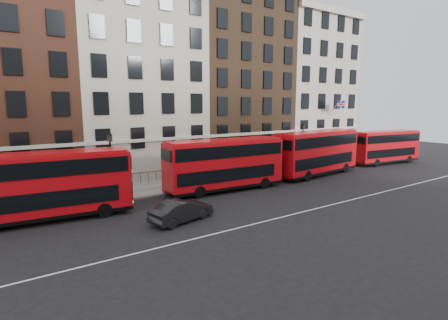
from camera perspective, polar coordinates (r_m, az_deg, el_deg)
ground at (r=24.12m, az=1.31°, el=-9.24°), size 120.00×120.00×0.00m
pavement at (r=32.87m, az=-9.46°, el=-4.21°), size 80.00×5.00×0.15m
kerb at (r=30.68m, az=-7.47°, el=-5.12°), size 80.00×0.30×0.16m
road_centre_line at (r=22.61m, az=4.32°, el=-10.53°), size 70.00×0.12×0.01m
building_terrace at (r=38.80m, az=-15.03°, el=12.76°), size 64.00×11.95×22.00m
bus_b at (r=25.50m, az=-27.37°, el=-3.62°), size 10.97×3.69×4.52m
bus_c at (r=30.54m, az=0.08°, el=-0.57°), size 11.00×3.34×4.56m
bus_d at (r=38.51m, az=14.94°, el=1.30°), size 11.48×3.77×4.74m
bus_e at (r=49.09m, az=24.89°, el=2.05°), size 10.16×3.62×4.18m
car_front at (r=23.16m, az=-6.91°, el=-8.20°), size 4.66×2.49×1.46m
lamp_post_left at (r=28.63m, az=-17.98°, el=-0.39°), size 0.44×0.44×5.33m
lamp_post_right at (r=40.56m, az=12.70°, el=2.54°), size 0.44×0.44×5.33m
traffic_light at (r=44.34m, az=18.22°, el=2.03°), size 0.25×0.45×3.27m
iron_railings at (r=34.71m, az=-11.03°, el=-2.56°), size 6.60×0.06×1.00m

